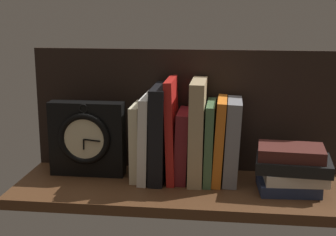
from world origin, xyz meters
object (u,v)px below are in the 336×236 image
at_px(book_maroon_dawkins, 183,145).
at_px(book_orange_pandolfini, 219,140).
at_px(book_green_romantic, 210,142).
at_px(book_stack_side, 292,168).
at_px(book_cream_twain, 138,141).
at_px(book_tan_shortstories, 198,131).
at_px(book_black_skeptic, 160,133).
at_px(framed_clock, 87,139).
at_px(book_white_catcher, 147,137).
at_px(book_gray_chess, 232,141).
at_px(book_red_requiem, 172,130).

distance_m(book_maroon_dawkins, book_orange_pandolfini, 0.09).
xyz_separation_m(book_green_romantic, book_stack_side, (0.20, -0.05, -0.04)).
bearing_deg(book_cream_twain, book_tan_shortstories, 0.00).
height_order(book_black_skeptic, framed_clock, book_black_skeptic).
bearing_deg(book_stack_side, book_cream_twain, 172.97).
xyz_separation_m(book_white_catcher, book_maroon_dawkins, (0.09, 0.00, -0.02)).
xyz_separation_m(book_black_skeptic, book_stack_side, (0.32, -0.05, -0.06)).
bearing_deg(book_gray_chess, book_white_catcher, 180.00).
relative_size(book_tan_shortstories, framed_clock, 1.32).
height_order(book_cream_twain, book_maroon_dawkins, book_cream_twain).
bearing_deg(book_tan_shortstories, book_black_skeptic, 180.00).
bearing_deg(book_orange_pandolfini, framed_clock, -179.71).
distance_m(book_cream_twain, book_tan_shortstories, 0.16).
relative_size(book_tan_shortstories, book_orange_pandolfini, 1.21).
bearing_deg(book_red_requiem, book_cream_twain, 180.00).
bearing_deg(book_orange_pandolfini, book_black_skeptic, 180.00).
relative_size(book_cream_twain, book_orange_pandolfini, 0.91).
bearing_deg(book_white_catcher, book_cream_twain, 180.00).
bearing_deg(book_white_catcher, book_stack_side, -7.52).
bearing_deg(book_maroon_dawkins, book_stack_side, -10.07).
relative_size(book_white_catcher, framed_clock, 1.11).
height_order(book_white_catcher, book_maroon_dawkins, book_white_catcher).
distance_m(book_red_requiem, book_tan_shortstories, 0.06).
xyz_separation_m(book_white_catcher, book_orange_pandolfini, (0.18, 0.00, -0.00)).
bearing_deg(book_black_skeptic, framed_clock, -179.48).
xyz_separation_m(book_black_skeptic, book_maroon_dawkins, (0.06, 0.00, -0.03)).
bearing_deg(book_black_skeptic, book_stack_side, -8.26).
xyz_separation_m(book_tan_shortstories, framed_clock, (-0.28, -0.00, -0.03)).
bearing_deg(book_stack_side, book_white_catcher, 172.48).
distance_m(book_orange_pandolfini, book_gray_chess, 0.03).
relative_size(book_cream_twain, book_maroon_dawkins, 1.08).
bearing_deg(book_maroon_dawkins, book_black_skeptic, 180.00).
height_order(book_maroon_dawkins, book_tan_shortstories, book_tan_shortstories).
xyz_separation_m(book_tan_shortstories, book_gray_chess, (0.09, 0.00, -0.02)).
distance_m(book_green_romantic, book_stack_side, 0.21).
bearing_deg(book_stack_side, book_green_romantic, 166.63).
xyz_separation_m(book_cream_twain, framed_clock, (-0.13, -0.00, 0.00)).
bearing_deg(book_white_catcher, book_tan_shortstories, 0.00).
xyz_separation_m(book_white_catcher, book_red_requiem, (0.06, 0.00, 0.02)).
bearing_deg(book_black_skeptic, book_green_romantic, 0.00).
xyz_separation_m(book_cream_twain, book_red_requiem, (0.09, 0.00, 0.03)).
height_order(book_tan_shortstories, book_orange_pandolfini, book_tan_shortstories).
bearing_deg(book_red_requiem, book_orange_pandolfini, 0.00).
distance_m(book_cream_twain, book_green_romantic, 0.18).
bearing_deg(book_gray_chess, book_maroon_dawkins, 180.00).
bearing_deg(book_stack_side, book_maroon_dawkins, 169.93).
relative_size(book_cream_twain, book_red_requiem, 0.75).
distance_m(book_black_skeptic, book_stack_side, 0.33).
distance_m(book_red_requiem, book_green_romantic, 0.10).
height_order(book_cream_twain, book_orange_pandolfini, book_orange_pandolfini).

